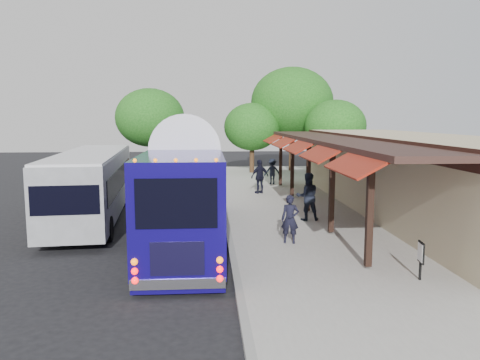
# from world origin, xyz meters

# --- Properties ---
(ground) EXTENTS (90.00, 90.00, 0.00)m
(ground) POSITION_xyz_m (0.00, 0.00, 0.00)
(ground) COLOR black
(ground) RESTS_ON ground
(sidewalk) EXTENTS (10.00, 40.00, 0.15)m
(sidewalk) POSITION_xyz_m (5.00, 4.00, 0.07)
(sidewalk) COLOR #9E9B93
(sidewalk) RESTS_ON ground
(curb) EXTENTS (0.20, 40.00, 0.16)m
(curb) POSITION_xyz_m (0.05, 4.00, 0.07)
(curb) COLOR gray
(curb) RESTS_ON ground
(station_shelter) EXTENTS (8.15, 20.00, 3.60)m
(station_shelter) POSITION_xyz_m (8.38, 4.00, 1.85)
(station_shelter) COLOR tan
(station_shelter) RESTS_ON ground
(coach_bus) EXTENTS (2.42, 11.25, 3.58)m
(coach_bus) POSITION_xyz_m (-1.45, 0.01, 1.92)
(coach_bus) COLOR #110861
(coach_bus) RESTS_ON ground
(city_bus) EXTENTS (3.30, 11.06, 2.93)m
(city_bus) POSITION_xyz_m (-5.67, 3.77, 1.62)
(city_bus) COLOR gray
(city_bus) RESTS_ON ground
(ped_a) EXTENTS (0.68, 0.53, 1.64)m
(ped_a) POSITION_xyz_m (2.06, -1.13, 0.97)
(ped_a) COLOR black
(ped_a) RESTS_ON sidewalk
(ped_b) EXTENTS (0.97, 0.77, 1.98)m
(ped_b) POSITION_xyz_m (3.40, 2.35, 1.14)
(ped_b) COLOR black
(ped_b) RESTS_ON sidewalk
(ped_c) EXTENTS (1.21, 0.92, 1.91)m
(ped_c) POSITION_xyz_m (2.21, 9.42, 1.10)
(ped_c) COLOR black
(ped_c) RESTS_ON sidewalk
(ped_d) EXTENTS (1.11, 0.70, 1.64)m
(ped_d) POSITION_xyz_m (3.40, 12.99, 0.97)
(ped_d) COLOR black
(ped_d) RESTS_ON sidewalk
(sign_board) EXTENTS (0.11, 0.46, 1.02)m
(sign_board) POSITION_xyz_m (4.83, -5.00, 0.84)
(sign_board) COLOR black
(sign_board) RESTS_ON sidewalk
(tree_left) EXTENTS (4.31, 4.31, 5.52)m
(tree_left) POSITION_xyz_m (2.72, 19.62, 3.68)
(tree_left) COLOR #382314
(tree_left) RESTS_ON ground
(tree_mid) EXTENTS (6.54, 6.54, 8.37)m
(tree_mid) POSITION_xyz_m (6.02, 20.82, 5.59)
(tree_mid) COLOR #382314
(tree_mid) RESTS_ON ground
(tree_right) EXTENTS (4.45, 4.45, 5.69)m
(tree_right) POSITION_xyz_m (8.57, 17.14, 3.79)
(tree_right) COLOR #382314
(tree_right) RESTS_ON ground
(tree_far) EXTENTS (5.13, 5.13, 6.56)m
(tree_far) POSITION_xyz_m (-4.98, 19.10, 4.37)
(tree_far) COLOR #382314
(tree_far) RESTS_ON ground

